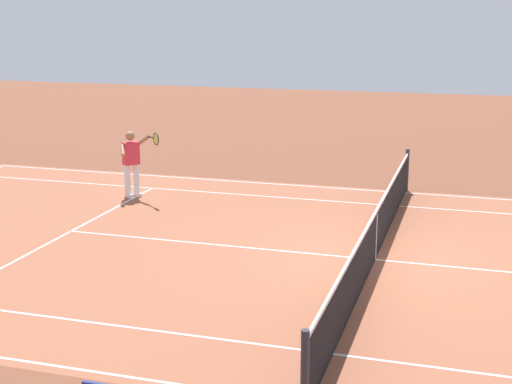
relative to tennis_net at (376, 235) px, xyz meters
The scene contains 5 objects.
ground_plane 0.49m from the tennis_net, ahead, with size 60.00×60.00×0.00m, color brown.
court_slab 0.49m from the tennis_net, ahead, with size 24.20×11.40×0.00m, color #935138.
court_line_markings 0.49m from the tennis_net, ahead, with size 23.85×11.05×0.01m.
tennis_net is the anchor object (origin of this frame).
tennis_player_near 7.22m from the tennis_net, 25.91° to the right, with size 1.15×0.75×1.70m.
Camera 1 is at (-1.67, 13.26, 4.51)m, focal length 52.13 mm.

